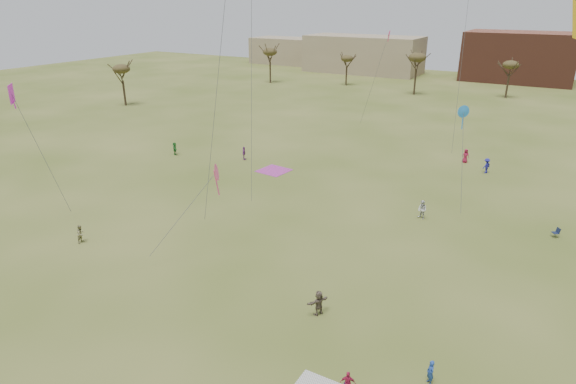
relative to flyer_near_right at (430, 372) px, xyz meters
The scene contains 16 objects.
ground 14.33m from the flyer_near_right, 166.42° to the right, with size 260.00×260.00×0.00m, color #40531A.
flyer_near_right is the anchor object (origin of this frame).
spectator_fore_a 4.60m from the flyer_near_right, 140.98° to the right, with size 0.82×0.34×1.39m, color #B61F4A.
spectator_fore_b 30.39m from the flyer_near_right, behind, with size 0.78×0.61×1.60m, color #908A5C.
spectator_fore_c 8.45m from the flyer_near_right, 162.33° to the left, with size 1.64×0.52×1.77m, color brown.
spectator_mid_d 41.90m from the flyer_near_right, 138.80° to the left, with size 1.02×0.43×1.75m, color #813A8B.
spectator_mid_e 21.97m from the flyer_near_right, 106.79° to the left, with size 0.89×0.70×1.84m, color silver.
flyer_far_a 47.79m from the flyer_near_right, 148.79° to the left, with size 1.55×0.49×1.67m, color #28792C.
flyer_far_b 41.31m from the flyer_near_right, 98.77° to the left, with size 0.88×0.57×1.80m, color maroon.
flyer_far_c 38.09m from the flyer_near_right, 94.97° to the left, with size 1.18×0.68×1.83m, color navy.
blanket_plum 36.54m from the flyer_near_right, 135.06° to the left, with size 3.43×3.43×0.03m, color #B738A2.
camp_chair_right 23.60m from the flyer_near_right, 77.93° to the left, with size 0.74×0.73×0.87m.
tree_line 77.85m from the flyer_near_right, 102.47° to the left, with size 117.44×49.32×8.91m.
building_tan 121.96m from the flyer_near_right, 113.66° to the left, with size 32.00×14.00×10.00m, color #937F60.
building_brick 117.10m from the flyer_near_right, 94.37° to the left, with size 26.00×16.00×12.00m, color brown.
building_tan_west 142.52m from the flyer_near_right, 123.63° to the left, with size 20.00×12.00×8.00m, color #937F60.
Camera 1 is at (17.62, -18.42, 19.52)m, focal length 30.22 mm.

